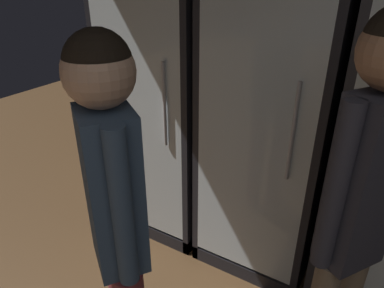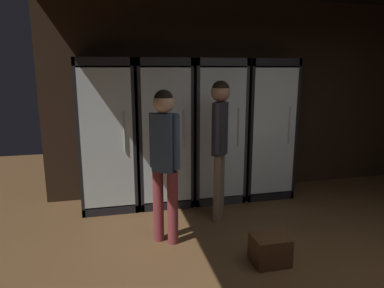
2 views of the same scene
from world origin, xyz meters
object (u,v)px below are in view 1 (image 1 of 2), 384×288
at_px(cooler_left, 274,121).
at_px(shopper_far, 362,194).
at_px(cooler_far_left, 172,100).
at_px(shopper_near, 116,216).

distance_m(cooler_left, shopper_far, 0.97).
distance_m(cooler_far_left, cooler_left, 0.74).
xyz_separation_m(cooler_far_left, shopper_near, (0.57, -1.19, 0.03)).
bearing_deg(shopper_near, cooler_far_left, 115.71).
relative_size(cooler_far_left, cooler_left, 1.00).
relative_size(cooler_far_left, shopper_near, 1.20).
bearing_deg(cooler_left, shopper_far, -54.63).
relative_size(cooler_left, shopper_far, 1.16).
xyz_separation_m(cooler_left, shopper_far, (0.56, -0.79, 0.14)).
height_order(cooler_left, shopper_far, cooler_left).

